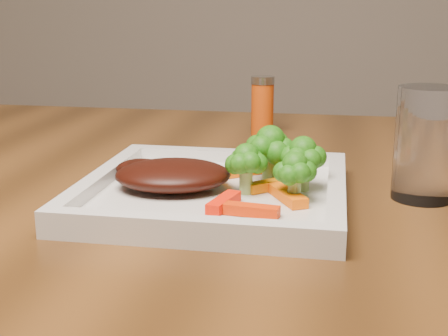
% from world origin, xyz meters
% --- Properties ---
extents(plate, '(0.27, 0.27, 0.01)m').
position_xyz_m(plate, '(-0.14, -0.23, 0.76)').
color(plate, silver).
rests_on(plate, dining_table).
extents(steak, '(0.14, 0.12, 0.03)m').
position_xyz_m(steak, '(-0.19, -0.23, 0.78)').
color(steak, '#330D07').
rests_on(steak, plate).
extents(broccoli_0, '(0.06, 0.06, 0.07)m').
position_xyz_m(broccoli_0, '(-0.09, -0.19, 0.80)').
color(broccoli_0, '#225E0F').
rests_on(broccoli_0, plate).
extents(broccoli_1, '(0.07, 0.07, 0.06)m').
position_xyz_m(broccoli_1, '(-0.05, -0.21, 0.79)').
color(broccoli_1, '#147112').
rests_on(broccoli_1, plate).
extents(broccoli_2, '(0.06, 0.06, 0.06)m').
position_xyz_m(broccoli_2, '(-0.06, -0.25, 0.79)').
color(broccoli_2, '#397A14').
rests_on(broccoli_2, plate).
extents(broccoli_3, '(0.06, 0.06, 0.06)m').
position_xyz_m(broccoli_3, '(-0.11, -0.23, 0.79)').
color(broccoli_3, '#2B7713').
rests_on(broccoli_3, plate).
extents(carrot_0, '(0.05, 0.02, 0.01)m').
position_xyz_m(carrot_0, '(-0.09, -0.30, 0.77)').
color(carrot_0, red).
rests_on(carrot_0, plate).
extents(carrot_2, '(0.03, 0.06, 0.01)m').
position_xyz_m(carrot_2, '(-0.12, -0.28, 0.77)').
color(carrot_2, '#FF1B04').
rests_on(carrot_2, plate).
extents(carrot_4, '(0.05, 0.04, 0.01)m').
position_xyz_m(carrot_4, '(-0.12, -0.16, 0.77)').
color(carrot_4, '#FC6204').
rests_on(carrot_4, plate).
extents(carrot_5, '(0.05, 0.06, 0.01)m').
position_xyz_m(carrot_5, '(-0.06, -0.25, 0.77)').
color(carrot_5, '#FF6304').
rests_on(carrot_5, plate).
extents(carrot_6, '(0.05, 0.04, 0.01)m').
position_xyz_m(carrot_6, '(-0.09, -0.22, 0.77)').
color(carrot_6, '#D66E03').
rests_on(carrot_6, plate).
extents(spice_shaker, '(0.04, 0.04, 0.09)m').
position_xyz_m(spice_shaker, '(-0.13, 0.12, 0.80)').
color(spice_shaker, '#C6430B').
rests_on(spice_shaker, dining_table).
extents(drinking_glass, '(0.07, 0.07, 0.12)m').
position_xyz_m(drinking_glass, '(0.07, -0.18, 0.81)').
color(drinking_glass, white).
rests_on(drinking_glass, dining_table).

